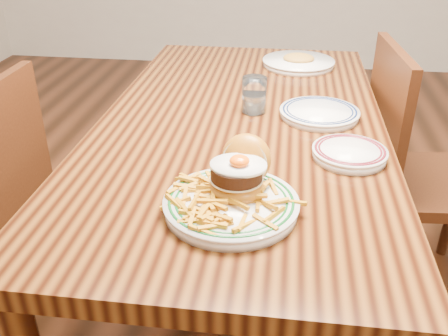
# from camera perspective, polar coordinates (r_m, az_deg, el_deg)

# --- Properties ---
(floor) EXTENTS (6.00, 6.00, 0.00)m
(floor) POSITION_cam_1_polar(r_m,az_deg,el_deg) (1.94, 1.62, -15.17)
(floor) COLOR black
(floor) RESTS_ON ground
(table) EXTENTS (0.85, 1.60, 0.75)m
(table) POSITION_cam_1_polar(r_m,az_deg,el_deg) (1.56, 1.95, 2.68)
(table) COLOR black
(table) RESTS_ON floor
(chair_right) EXTENTS (0.47, 0.47, 0.93)m
(chair_right) POSITION_cam_1_polar(r_m,az_deg,el_deg) (1.87, 20.80, -0.28)
(chair_right) COLOR #371B0B
(chair_right) RESTS_ON floor
(main_plate) EXTENTS (0.29, 0.31, 0.14)m
(main_plate) POSITION_cam_1_polar(r_m,az_deg,el_deg) (1.07, 1.12, -2.77)
(main_plate) COLOR white
(main_plate) RESTS_ON table
(side_plate) EXTENTS (0.19, 0.19, 0.03)m
(side_plate) POSITION_cam_1_polar(r_m,az_deg,el_deg) (1.32, 14.15, 1.73)
(side_plate) COLOR white
(side_plate) RESTS_ON table
(rear_plate) EXTENTS (0.24, 0.24, 0.03)m
(rear_plate) POSITION_cam_1_polar(r_m,az_deg,el_deg) (1.55, 10.85, 6.24)
(rear_plate) COLOR white
(rear_plate) RESTS_ON table
(water_glass) EXTENTS (0.07, 0.07, 0.11)m
(water_glass) POSITION_cam_1_polar(r_m,az_deg,el_deg) (1.55, 3.46, 8.09)
(water_glass) COLOR white
(water_glass) RESTS_ON table
(far_plate) EXTENTS (0.28, 0.28, 0.05)m
(far_plate) POSITION_cam_1_polar(r_m,az_deg,el_deg) (2.03, 8.50, 11.88)
(far_plate) COLOR white
(far_plate) RESTS_ON table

